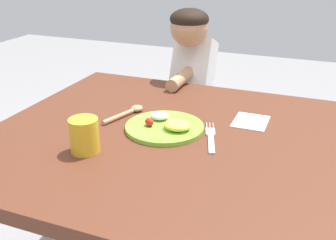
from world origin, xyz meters
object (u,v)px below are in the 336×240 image
person (192,110)px  plate (166,126)px  spoon (128,112)px  fork (211,138)px  drinking_cup (84,135)px

person → plate: bearing=100.1°
plate → spoon: size_ratio=1.38×
plate → spoon: 0.18m
person → spoon: bearing=84.1°
fork → person: person is taller
plate → fork: bearing=-4.9°
plate → person: size_ratio=0.24×
fork → spoon: bearing=58.6°
plate → person: person is taller
spoon → person: (0.06, 0.55, -0.19)m
spoon → drinking_cup: drinking_cup is taller
fork → person: size_ratio=0.20×
plate → drinking_cup: size_ratio=2.51×
drinking_cup → person: person is taller
spoon → drinking_cup: (0.01, -0.28, 0.04)m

